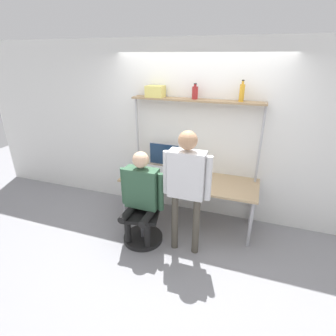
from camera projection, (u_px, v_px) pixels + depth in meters
ground_plane at (181, 235)px, 3.89m from camera, size 12.00×12.00×0.00m
wall_back at (197, 133)px, 4.04m from camera, size 8.00×0.06×2.70m
desk at (189, 183)px, 3.96m from camera, size 2.02×0.74×0.74m
shelf_unit at (195, 121)px, 3.82m from camera, size 1.92×0.22×1.89m
monitor at (164, 155)px, 4.19m from camera, size 0.50×0.17×0.44m
laptop at (155, 176)px, 3.91m from camera, size 0.35×0.21×0.20m
cell_phone at (173, 182)px, 3.84m from camera, size 0.07×0.15×0.01m
office_chair at (143, 222)px, 3.73m from camera, size 0.56×0.56×0.91m
person_seated at (141, 191)px, 3.49m from camera, size 0.62×0.47×1.34m
person_standing at (187, 179)px, 3.19m from camera, size 0.61×0.23×1.68m
bottle_amber at (242, 92)px, 3.46m from camera, size 0.07×0.07×0.28m
bottle_red at (195, 92)px, 3.66m from camera, size 0.08×0.08×0.21m
storage_box at (155, 91)px, 3.85m from camera, size 0.26×0.20×0.16m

